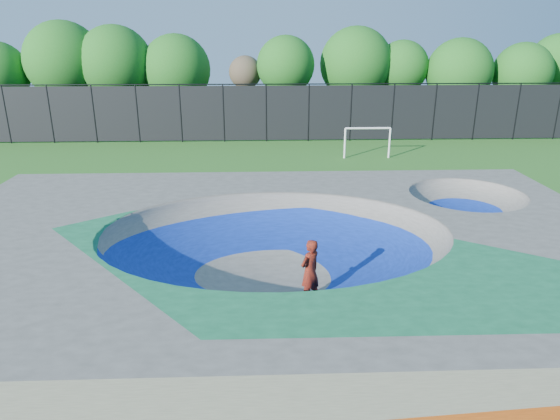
# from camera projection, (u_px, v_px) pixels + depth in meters

# --- Properties ---
(ground) EXTENTS (120.00, 120.00, 0.00)m
(ground) POSITION_uv_depth(u_px,v_px,m) (275.00, 273.00, 16.02)
(ground) COLOR #27651C
(ground) RESTS_ON ground
(skate_deck) EXTENTS (22.00, 14.00, 1.50)m
(skate_deck) POSITION_uv_depth(u_px,v_px,m) (275.00, 252.00, 15.77)
(skate_deck) COLOR gray
(skate_deck) RESTS_ON ground
(skater) EXTENTS (0.82, 0.81, 1.91)m
(skater) POSITION_uv_depth(u_px,v_px,m) (310.00, 271.00, 14.03)
(skater) COLOR red
(skater) RESTS_ON ground
(skateboard) EXTENTS (0.73, 0.69, 0.05)m
(skateboard) POSITION_uv_depth(u_px,v_px,m) (309.00, 300.00, 14.34)
(skateboard) COLOR black
(skateboard) RESTS_ON ground
(soccer_goal) EXTENTS (2.89, 0.12, 1.91)m
(soccer_goal) POSITION_uv_depth(u_px,v_px,m) (368.00, 137.00, 30.57)
(soccer_goal) COLOR white
(soccer_goal) RESTS_ON ground
(fence) EXTENTS (48.09, 0.09, 4.04)m
(fence) POSITION_uv_depth(u_px,v_px,m) (266.00, 112.00, 35.11)
(fence) COLOR black
(fence) RESTS_ON ground
(treeline) EXTENTS (52.12, 6.50, 8.32)m
(treeline) POSITION_uv_depth(u_px,v_px,m) (231.00, 67.00, 38.62)
(treeline) COLOR #403220
(treeline) RESTS_ON ground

